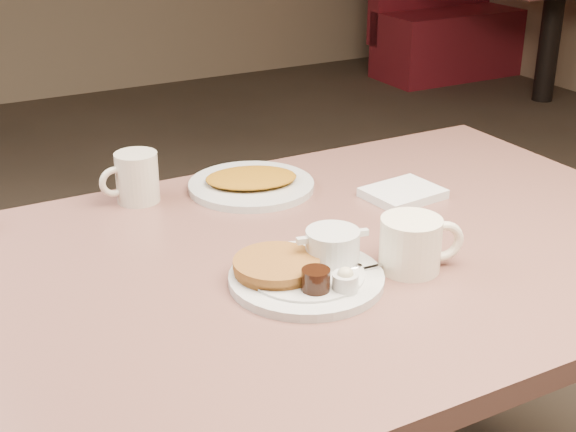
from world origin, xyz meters
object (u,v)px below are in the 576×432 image
diner_table (293,343)px  hash_plate (251,183)px  main_plate (308,268)px  coffee_mug_far (136,178)px  coffee_mug_near (413,243)px  booth_back_right (468,15)px

diner_table → hash_plate: hash_plate is taller
main_plate → coffee_mug_far: size_ratio=2.64×
coffee_mug_near → booth_back_right: size_ratio=0.10×
main_plate → booth_back_right: booth_back_right is taller
diner_table → coffee_mug_far: bearing=112.4°
booth_back_right → hash_plate: bearing=-136.7°
booth_back_right → coffee_mug_far: bearing=-139.2°
coffee_mug_near → booth_back_right: booth_back_right is taller
hash_plate → diner_table: bearing=-103.5°
diner_table → hash_plate: (0.08, 0.32, 0.18)m
coffee_mug_near → hash_plate: size_ratio=0.47×
coffee_mug_far → hash_plate: 0.24m
coffee_mug_near → hash_plate: 0.45m
coffee_mug_far → hash_plate: (0.23, -0.05, -0.04)m
diner_table → coffee_mug_far: coffee_mug_far is taller
main_plate → booth_back_right: 4.60m
coffee_mug_near → booth_back_right: (3.01, 3.35, -0.39)m
coffee_mug_near → booth_back_right: 4.52m
coffee_mug_far → diner_table: bearing=-67.6°
main_plate → hash_plate: size_ratio=0.98×
diner_table → hash_plate: 0.37m
coffee_mug_near → hash_plate: (-0.08, 0.44, -0.03)m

